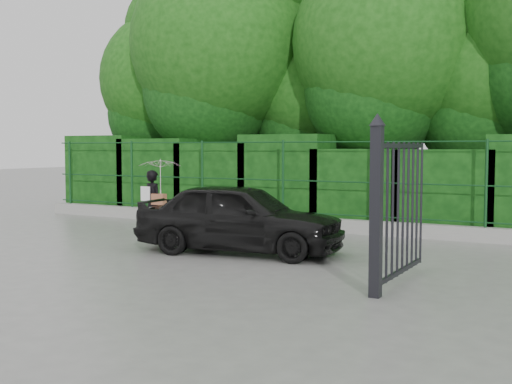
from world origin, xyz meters
The scene contains 8 objects.
ground centered at (0.00, 0.00, 0.00)m, with size 80.00×80.00×0.00m, color gray.
kerb centered at (0.00, 4.50, 0.15)m, with size 14.00×0.25×0.30m, color #9E9E99.
fence centered at (0.22, 4.50, 1.20)m, with size 14.13×0.06×1.80m.
hedge centered at (-0.13, 5.50, 1.05)m, with size 14.20×1.20×2.27m.
trees centered at (1.14, 7.74, 4.62)m, with size 17.10×6.15×8.08m.
gate centered at (4.60, -0.72, 1.19)m, with size 0.22×2.33×2.36m.
woman centered at (-1.54, 2.22, 1.12)m, with size 0.91×0.93×1.68m.
car centered at (1.31, 0.94, 0.65)m, with size 1.54×3.82×1.30m, color black.
Camera 1 is at (7.22, -9.06, 1.93)m, focal length 45.00 mm.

